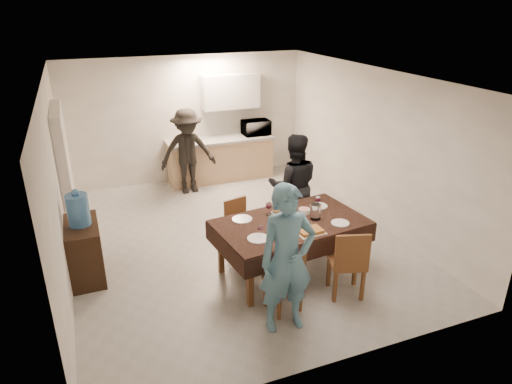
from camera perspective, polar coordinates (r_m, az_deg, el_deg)
floor at (r=7.49m, az=-2.60°, el=-5.83°), size 5.00×6.00×0.02m
ceiling at (r=6.65m, az=-3.01°, el=14.26°), size 5.00×6.00×0.02m
wall_back at (r=9.74m, az=-8.60°, el=8.97°), size 5.00×0.02×2.60m
wall_front at (r=4.47m, az=9.90°, el=-8.25°), size 5.00×0.02×2.60m
wall_left at (r=6.65m, az=-23.62°, el=0.72°), size 0.02×6.00×2.60m
wall_right at (r=8.07m, az=14.33°, el=5.64°), size 0.02×6.00×2.60m
stub_partition at (r=7.86m, az=-22.69°, el=2.16°), size 0.15×1.40×2.10m
kitchen_base_cabinet at (r=9.83m, az=-4.46°, el=4.00°), size 2.20×0.60×0.86m
kitchen_worktop at (r=9.69m, az=-4.54°, el=6.55°), size 2.24×0.64×0.05m
upper_cabinet at (r=9.69m, az=-3.24°, el=12.45°), size 1.20×0.34×0.70m
dining_table at (r=6.29m, az=4.35°, el=-4.00°), size 2.15×1.42×0.79m
chair_near_left at (r=5.59m, az=3.78°, el=-10.44°), size 0.45×0.45×0.46m
chair_near_right at (r=5.93m, az=11.82°, el=-8.00°), size 0.55×0.56×0.52m
chair_far_left at (r=6.79m, az=-1.59°, el=-4.06°), size 0.46×0.46×0.46m
chair_far_right at (r=7.10m, az=5.27°, el=-2.65°), size 0.49×0.50×0.48m
console at (r=6.75m, az=-20.60°, el=-6.90°), size 0.44×0.88×0.81m
water_jug at (r=6.48m, az=-21.35°, el=-2.10°), size 0.29×0.29×0.43m
wine_bottle at (r=6.23m, az=3.79°, el=-2.39°), size 0.07×0.07×0.29m
water_pitcher at (r=6.34m, az=7.44°, el=-2.46°), size 0.14×0.14×0.22m
savoury_tart at (r=6.01m, az=6.80°, el=-4.84°), size 0.38×0.30×0.05m
salad_bowl at (r=6.53m, az=6.06°, el=-2.36°), size 0.16×0.16×0.06m
mushroom_dish at (r=6.48m, az=2.90°, el=-2.61°), size 0.21×0.21×0.04m
wine_glass_a at (r=5.83m, az=0.55°, el=-4.86°), size 0.08×0.08×0.17m
wine_glass_b at (r=6.67m, az=7.73°, el=-1.25°), size 0.09×0.09×0.20m
wine_glass_c at (r=6.40m, az=1.61°, el=-2.08°), size 0.09×0.09×0.20m
plate_near_left at (r=5.81m, az=0.28°, el=-5.84°), size 0.28×0.28×0.02m
plate_near_right at (r=6.31m, az=10.48°, el=-3.84°), size 0.25×0.25×0.01m
plate_far_left at (r=6.31m, az=-1.75°, el=-3.41°), size 0.28×0.28×0.02m
plate_far_right at (r=6.77m, az=7.85°, el=-1.74°), size 0.25×0.25×0.01m
microwave at (r=9.90m, az=0.01°, el=8.07°), size 0.57×0.39×0.32m
person_near at (r=5.18m, az=3.91°, el=-8.44°), size 0.69×0.48×1.80m
person_far at (r=7.33m, az=4.72°, el=0.83°), size 0.99×0.87×1.70m
person_kitchen at (r=9.09m, az=-8.52°, el=5.03°), size 1.10×0.63×1.70m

